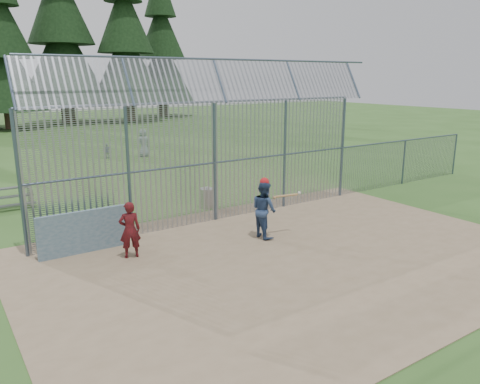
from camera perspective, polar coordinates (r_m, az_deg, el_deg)
ground at (r=13.39m, az=4.83°, el=-7.12°), size 120.00×120.00×0.00m
dirt_infield at (r=13.03m, az=6.22°, el=-7.72°), size 14.00×10.00×0.02m
dugout_wall at (r=13.67m, az=-18.47°, el=-4.61°), size 2.50×0.12×1.20m
batter at (r=14.15m, az=2.95°, el=-2.14°), size 0.68×0.86×1.74m
onlooker at (r=12.92m, az=-13.29°, el=-4.50°), size 0.64×0.50×1.55m
bg_kid_standing at (r=29.29m, az=-11.69°, el=5.88°), size 0.93×0.72×1.69m
bg_kid_seated at (r=29.16m, az=-15.88°, el=4.82°), size 0.57×0.45×0.90m
batting_gear at (r=14.01m, az=3.51°, el=0.89°), size 1.26×0.53×0.67m
trash_can at (r=17.50m, az=-3.99°, el=-0.73°), size 0.56×0.56×0.82m
backstop_fence at (r=16.50m, az=2.44°, el=5.42°), size 20.09×0.81×5.30m
conifer_row at (r=52.48m, az=-24.45°, el=19.35°), size 38.48×12.26×20.20m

